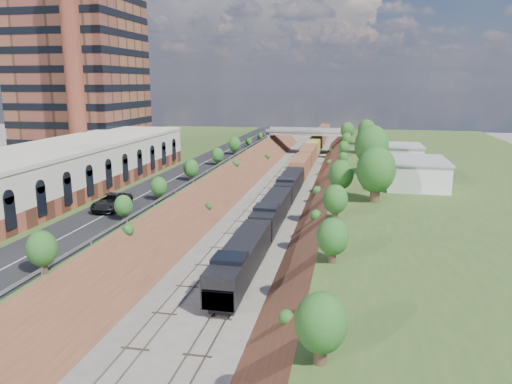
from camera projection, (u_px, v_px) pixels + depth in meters
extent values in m
cube|color=#355422|center=(107.00, 179.00, 97.06)|extent=(44.00, 180.00, 5.00)
cube|color=#355422|center=(466.00, 193.00, 84.56)|extent=(44.00, 180.00, 5.00)
cube|color=brown|center=(216.00, 196.00, 93.43)|extent=(10.00, 180.00, 10.00)
cube|color=brown|center=(335.00, 202.00, 89.26)|extent=(10.00, 180.00, 10.00)
cube|color=gray|center=(260.00, 198.00, 91.82)|extent=(1.58, 180.00, 0.18)
cube|color=gray|center=(288.00, 199.00, 90.83)|extent=(1.58, 180.00, 0.18)
cube|color=black|center=(193.00, 169.00, 93.19)|extent=(8.00, 180.00, 0.10)
cube|color=#99999E|center=(214.00, 167.00, 92.31)|extent=(0.06, 171.00, 0.30)
cube|color=brown|center=(66.00, 184.00, 74.26)|extent=(14.00, 62.00, 2.20)
cube|color=beige|center=(64.00, 162.00, 73.56)|extent=(14.00, 62.00, 4.30)
cube|color=beige|center=(63.00, 146.00, 73.04)|extent=(14.30, 62.30, 0.50)
cube|color=brown|center=(79.00, 53.00, 105.37)|extent=(22.00, 22.00, 44.00)
cylinder|color=brown|center=(73.00, 59.00, 88.96)|extent=(3.20, 3.20, 40.00)
cube|color=gray|center=(269.00, 142.00, 152.26)|extent=(1.50, 8.00, 6.20)
cube|color=gray|center=(346.00, 144.00, 147.90)|extent=(1.50, 8.00, 6.20)
cube|color=gray|center=(307.00, 133.00, 149.41)|extent=(24.00, 8.00, 1.00)
cube|color=gray|center=(306.00, 131.00, 145.41)|extent=(24.00, 0.30, 0.80)
cube|color=gray|center=(308.00, 129.00, 153.07)|extent=(24.00, 0.30, 0.80)
cube|color=silver|center=(415.00, 174.00, 77.72)|extent=(9.00, 12.00, 4.00)
cube|color=silver|center=(400.00, 155.00, 98.94)|extent=(8.00, 10.00, 3.60)
cylinder|color=#473323|center=(375.00, 192.00, 67.61)|extent=(1.30, 1.30, 2.62)
ellipsoid|color=#1B4C1B|center=(376.00, 170.00, 66.93)|extent=(5.25, 5.25, 6.30)
cylinder|color=#473323|center=(109.00, 227.00, 54.05)|extent=(0.66, 0.66, 1.22)
ellipsoid|color=#1B4C1B|center=(108.00, 214.00, 53.73)|extent=(2.45, 2.45, 2.94)
cube|color=black|center=(226.00, 302.00, 47.56)|extent=(2.40, 4.00, 0.90)
cube|color=black|center=(242.00, 258.00, 53.51)|extent=(3.22, 19.33, 3.21)
cube|color=black|center=(222.00, 295.00, 45.84)|extent=(2.96, 3.00, 1.80)
cube|color=silver|center=(222.00, 285.00, 45.62)|extent=(2.96, 3.00, 0.15)
cube|color=black|center=(230.00, 260.00, 48.22)|extent=(3.16, 3.10, 0.90)
cube|color=black|center=(272.00, 211.00, 72.99)|extent=(3.22, 19.33, 3.21)
cube|color=black|center=(290.00, 184.00, 92.46)|extent=(3.22, 19.33, 3.21)
cube|color=brown|center=(316.00, 143.00, 151.78)|extent=(3.22, 102.65, 3.87)
imported|color=black|center=(112.00, 202.00, 63.32)|extent=(3.66, 7.25, 1.96)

